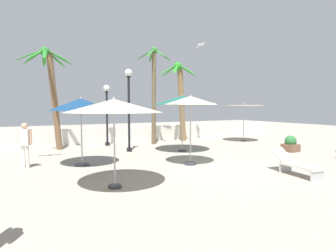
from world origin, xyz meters
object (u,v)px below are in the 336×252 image
object	(u,v)px
patio_umbrella_2	(81,105)
planter	(290,144)
palm_tree_1	(51,86)
patio_umbrella_3	(191,101)
patio_umbrella_0	(182,100)
lounge_chair_0	(295,163)
guest_0	(25,141)
patio_umbrella_4	(114,106)
palm_tree_2	(154,86)
lamp_post_0	(129,99)
patio_umbrella_1	(244,107)
palm_tree_0	(180,93)
lamp_post_1	(107,107)
seagull_0	(201,45)

from	to	relation	value
patio_umbrella_2	planter	world-z (taller)	patio_umbrella_2
palm_tree_1	planter	distance (m)	13.13
patio_umbrella_3	patio_umbrella_0	bearing A→B (deg)	64.74
lounge_chair_0	guest_0	size ratio (longest dim) A/B	1.10
lounge_chair_0	planter	world-z (taller)	planter
patio_umbrella_4	palm_tree_2	distance (m)	9.48
lamp_post_0	planter	distance (m)	8.83
patio_umbrella_3	guest_0	size ratio (longest dim) A/B	1.63
patio_umbrella_3	patio_umbrella_4	xyz separation A→B (m)	(-3.69, -1.69, -0.20)
patio_umbrella_1	palm_tree_0	size ratio (longest dim) A/B	0.48
patio_umbrella_3	patio_umbrella_4	distance (m)	4.06
patio_umbrella_1	lounge_chair_0	bearing A→B (deg)	-122.64
patio_umbrella_2	palm_tree_1	distance (m)	4.99
palm_tree_1	lounge_chair_0	size ratio (longest dim) A/B	2.87
guest_0	patio_umbrella_2	bearing A→B (deg)	-15.71
patio_umbrella_0	palm_tree_0	size ratio (longest dim) A/B	0.58
planter	guest_0	bearing A→B (deg)	170.05
patio_umbrella_2	patio_umbrella_3	distance (m)	4.37
palm_tree_1	palm_tree_2	world-z (taller)	palm_tree_2
patio_umbrella_1	lamp_post_1	bearing A→B (deg)	165.00
palm_tree_1	patio_umbrella_3	bearing A→B (deg)	-55.59
patio_umbrella_2	palm_tree_2	size ratio (longest dim) A/B	0.45
patio_umbrella_2	guest_0	world-z (taller)	patio_umbrella_2
patio_umbrella_0	palm_tree_0	xyz separation A→B (m)	(2.16, 3.86, 0.61)
patio_umbrella_4	lamp_post_0	xyz separation A→B (m)	(2.60, 5.95, 0.37)
patio_umbrella_3	lamp_post_1	xyz separation A→B (m)	(-1.50, 6.99, -0.24)
palm_tree_2	planter	distance (m)	8.56
palm_tree_1	lamp_post_1	xyz separation A→B (m)	(3.09, 0.30, -1.15)
patio_umbrella_2	lamp_post_0	distance (m)	3.76
patio_umbrella_1	guest_0	distance (m)	13.48
patio_umbrella_1	palm_tree_2	world-z (taller)	palm_tree_2
patio_umbrella_2	patio_umbrella_4	xyz separation A→B (m)	(0.27, -3.55, -0.05)
planter	lamp_post_1	bearing A→B (deg)	139.60
palm_tree_1	seagull_0	distance (m)	9.59
palm_tree_2	lamp_post_0	xyz separation A→B (m)	(-2.39, -2.00, -0.93)
patio_umbrella_2	seagull_0	distance (m)	10.15
patio_umbrella_4	palm_tree_1	size ratio (longest dim) A/B	0.51
lamp_post_0	lamp_post_1	size ratio (longest dim) A/B	1.18
palm_tree_1	seagull_0	xyz separation A→B (m)	(9.09, -0.88, 2.94)
lamp_post_1	patio_umbrella_4	bearing A→B (deg)	-104.15
patio_umbrella_1	lamp_post_0	distance (m)	8.38
patio_umbrella_1	lounge_chair_0	xyz separation A→B (m)	(-4.97, -7.76, -1.96)
palm_tree_0	guest_0	bearing A→B (deg)	-155.02
palm_tree_1	patio_umbrella_0	bearing A→B (deg)	-31.58
lamp_post_1	seagull_0	size ratio (longest dim) A/B	2.90
palm_tree_2	seagull_0	xyz separation A→B (m)	(3.20, -0.45, 2.76)
lamp_post_0	lounge_chair_0	world-z (taller)	lamp_post_0
patio_umbrella_0	lounge_chair_0	bearing A→B (deg)	-81.70
patio_umbrella_3	lamp_post_0	size ratio (longest dim) A/B	0.66
lamp_post_1	lounge_chair_0	distance (m)	10.98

